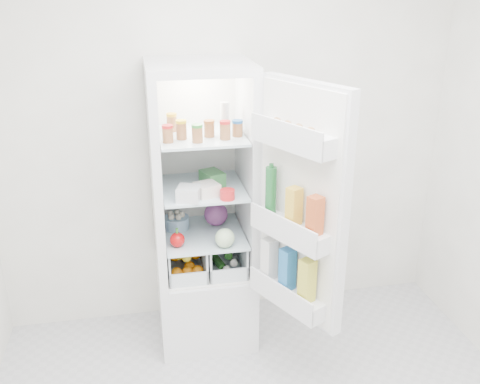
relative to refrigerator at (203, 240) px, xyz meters
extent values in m
cube|color=silver|center=(0.20, 0.25, 0.63)|extent=(3.00, 0.02, 2.60)
cube|color=white|center=(0.00, -0.04, -0.42)|extent=(0.60, 0.60, 0.50)
cube|color=white|center=(0.00, -0.04, 1.11)|extent=(0.60, 0.60, 0.05)
cube|color=white|center=(0.00, 0.24, 0.46)|extent=(0.60, 0.05, 1.25)
cube|color=white|center=(-0.28, -0.04, 0.46)|extent=(0.05, 0.60, 1.25)
cube|color=white|center=(0.27, -0.04, 0.46)|extent=(0.05, 0.60, 1.25)
cube|color=white|center=(0.00, 0.21, 0.46)|extent=(0.50, 0.01, 1.25)
sphere|color=white|center=(0.00, 0.17, 1.04)|extent=(0.05, 0.05, 0.05)
cube|color=silver|center=(0.00, -0.06, 0.07)|extent=(0.49, 0.53, 0.01)
cube|color=silver|center=(0.00, -0.06, 0.38)|extent=(0.49, 0.53, 0.02)
cube|color=silver|center=(0.00, -0.06, 0.71)|extent=(0.49, 0.53, 0.02)
cylinder|color=#B21919|center=(-0.20, -0.20, 0.76)|extent=(0.06, 0.06, 0.08)
cylinder|color=gold|center=(-0.12, -0.15, 0.76)|extent=(0.06, 0.06, 0.08)
cylinder|color=#267226|center=(-0.04, -0.23, 0.76)|extent=(0.06, 0.06, 0.08)
cylinder|color=brown|center=(0.04, -0.13, 0.76)|extent=(0.06, 0.06, 0.08)
cylinder|color=#B21919|center=(0.12, -0.20, 0.76)|extent=(0.06, 0.06, 0.08)
cylinder|color=#194C8C|center=(0.20, -0.15, 0.76)|extent=(0.06, 0.06, 0.08)
cylinder|color=#BF8C19|center=(-0.16, 0.03, 0.76)|extent=(0.06, 0.06, 0.08)
cylinder|color=silver|center=(0.14, -0.05, 0.81)|extent=(0.06, 0.06, 0.18)
cube|color=silver|center=(-0.10, -0.26, 0.43)|extent=(0.16, 0.16, 0.08)
cube|color=silver|center=(0.01, -0.20, 0.43)|extent=(0.16, 0.16, 0.07)
cylinder|color=red|center=(0.12, -0.28, 0.42)|extent=(0.09, 0.09, 0.06)
cube|color=#397E3E|center=(0.06, -0.04, 0.44)|extent=(0.15, 0.18, 0.09)
sphere|color=#551D4E|center=(0.09, 0.04, 0.16)|extent=(0.15, 0.15, 0.15)
sphere|color=red|center=(-0.18, -0.21, 0.13)|extent=(0.09, 0.09, 0.09)
cylinder|color=#8CB1D0|center=(-0.16, 0.04, 0.12)|extent=(0.21, 0.21, 0.08)
sphere|color=#B5D5A0|center=(0.10, -0.27, 0.14)|extent=(0.12, 0.12, 0.12)
sphere|color=orange|center=(-0.19, -0.18, -0.12)|extent=(0.07, 0.07, 0.07)
sphere|color=orange|center=(-0.12, -0.18, -0.12)|extent=(0.07, 0.07, 0.07)
sphere|color=orange|center=(-0.06, -0.18, -0.12)|extent=(0.07, 0.07, 0.07)
sphere|color=orange|center=(-0.19, -0.06, -0.06)|extent=(0.07, 0.07, 0.07)
sphere|color=orange|center=(-0.12, -0.06, -0.06)|extent=(0.07, 0.07, 0.07)
sphere|color=orange|center=(-0.06, -0.06, -0.06)|extent=(0.07, 0.07, 0.07)
sphere|color=orange|center=(-0.15, 0.06, -0.12)|extent=(0.07, 0.07, 0.07)
sphere|color=orange|center=(-0.08, 0.06, -0.12)|extent=(0.07, 0.07, 0.07)
sphere|color=orange|center=(-0.10, -0.12, -0.12)|extent=(0.07, 0.07, 0.07)
sphere|color=yellow|center=(-0.16, -0.12, -0.03)|extent=(0.06, 0.06, 0.06)
sphere|color=yellow|center=(-0.09, -0.01, -0.03)|extent=(0.06, 0.06, 0.06)
sphere|color=yellow|center=(-0.12, -0.16, -0.03)|extent=(0.06, 0.06, 0.06)
cylinder|color=#22501A|center=(0.08, -0.06, -0.13)|extent=(0.09, 0.21, 0.05)
cylinder|color=#22501A|center=(0.16, -0.01, -0.08)|extent=(0.08, 0.21, 0.05)
sphere|color=white|center=(0.12, -0.18, -0.13)|extent=(0.05, 0.05, 0.05)
sphere|color=white|center=(0.17, -0.16, -0.10)|extent=(0.05, 0.05, 0.05)
cube|color=white|center=(0.46, -0.59, 0.46)|extent=(0.32, 0.56, 1.30)
cube|color=white|center=(0.43, -0.61, 0.46)|extent=(0.26, 0.50, 1.26)
cube|color=white|center=(0.39, -0.63, 0.83)|extent=(0.32, 0.50, 0.10)
cube|color=white|center=(0.39, -0.63, 0.33)|extent=(0.32, 0.50, 0.10)
cube|color=white|center=(0.39, -0.63, -0.07)|extent=(0.32, 0.50, 0.10)
sphere|color=olive|center=(0.44, -0.74, 0.89)|extent=(0.05, 0.05, 0.05)
sphere|color=olive|center=(0.40, -0.67, 0.89)|extent=(0.05, 0.05, 0.05)
sphere|color=olive|center=(0.36, -0.60, 0.89)|extent=(0.05, 0.05, 0.05)
sphere|color=olive|center=(0.33, -0.53, 0.89)|extent=(0.05, 0.05, 0.05)
cylinder|color=#185727|center=(0.31, -0.50, 0.51)|extent=(0.06, 0.06, 0.26)
cube|color=yellow|center=(0.39, -0.66, 0.48)|extent=(0.09, 0.09, 0.20)
cube|color=#D35425|center=(0.46, -0.79, 0.48)|extent=(0.09, 0.09, 0.20)
cube|color=white|center=(0.31, -0.50, 0.10)|extent=(0.09, 0.09, 0.24)
cube|color=#2471B8|center=(0.38, -0.63, 0.10)|extent=(0.09, 0.09, 0.24)
cube|color=yellow|center=(0.45, -0.77, 0.10)|extent=(0.09, 0.09, 0.24)
camera|label=1|loc=(-0.36, -3.06, 1.56)|focal=40.00mm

